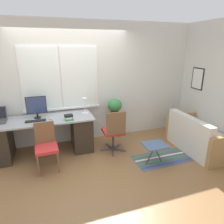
% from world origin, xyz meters
% --- Properties ---
extents(ground_plane, '(14.00, 14.00, 0.00)m').
position_xyz_m(ground_plane, '(0.00, 0.00, 0.00)').
color(ground_plane, olive).
extents(wall_back_with_window, '(9.00, 0.12, 2.70)m').
position_xyz_m(wall_back_with_window, '(-0.01, 0.81, 1.35)').
color(wall_back_with_window, silver).
rests_on(wall_back_with_window, ground_plane).
extents(wall_right_with_picture, '(0.08, 9.00, 2.70)m').
position_xyz_m(wall_right_with_picture, '(2.94, 0.00, 1.35)').
color(wall_right_with_picture, silver).
rests_on(wall_right_with_picture, ground_plane).
extents(desk, '(2.07, 0.73, 0.77)m').
position_xyz_m(desk, '(-0.72, 0.37, 0.41)').
color(desk, '#9EA3A8').
rests_on(desk, ground_plane).
extents(monitor, '(0.39, 0.14, 0.45)m').
position_xyz_m(monitor, '(-0.78, 0.46, 1.02)').
color(monitor, black).
rests_on(monitor, desk).
extents(keyboard, '(0.38, 0.11, 0.02)m').
position_xyz_m(keyboard, '(-0.82, 0.26, 0.78)').
color(keyboard, black).
rests_on(keyboard, desk).
extents(mouse, '(0.04, 0.07, 0.04)m').
position_xyz_m(mouse, '(-0.54, 0.27, 0.79)').
color(mouse, silver).
rests_on(mouse, desk).
extents(desk_lamp, '(0.14, 0.14, 0.35)m').
position_xyz_m(desk_lamp, '(0.20, 0.46, 1.00)').
color(desk_lamp, white).
rests_on(desk_lamp, desk).
extents(book_stack, '(0.17, 0.19, 0.11)m').
position_xyz_m(book_stack, '(-0.19, 0.15, 0.82)').
color(book_stack, green).
rests_on(book_stack, desk).
extents(desk_chair_wooden, '(0.40, 0.41, 0.86)m').
position_xyz_m(desk_chair_wooden, '(-0.66, -0.21, 0.47)').
color(desk_chair_wooden, brown).
rests_on(desk_chair_wooden, ground_plane).
extents(office_chair_swivel, '(0.54, 0.56, 0.93)m').
position_xyz_m(office_chair_swivel, '(0.70, -0.02, 0.48)').
color(office_chair_swivel, '#47474C').
rests_on(office_chair_swivel, ground_plane).
extents(couch_loveseat, '(0.75, 1.41, 0.78)m').
position_xyz_m(couch_loveseat, '(2.43, -0.54, 0.27)').
color(couch_loveseat, silver).
rests_on(couch_loveseat, ground_plane).
extents(plant_stand, '(0.26, 0.26, 0.57)m').
position_xyz_m(plant_stand, '(0.92, 0.56, 0.51)').
color(plant_stand, '#333338').
rests_on(plant_stand, ground_plane).
extents(potted_plant, '(0.33, 0.33, 0.43)m').
position_xyz_m(potted_plant, '(0.92, 0.56, 0.82)').
color(potted_plant, brown).
rests_on(potted_plant, plant_stand).
extents(floor_rug_striped, '(1.14, 0.58, 0.01)m').
position_xyz_m(floor_rug_striped, '(1.52, -0.62, 0.00)').
color(floor_rug_striped, '#565B6B').
rests_on(floor_rug_striped, ground_plane).
extents(folding_stool, '(0.43, 0.37, 0.40)m').
position_xyz_m(folding_stool, '(1.29, -0.70, 0.36)').
color(folding_stool, slate).
rests_on(folding_stool, ground_plane).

